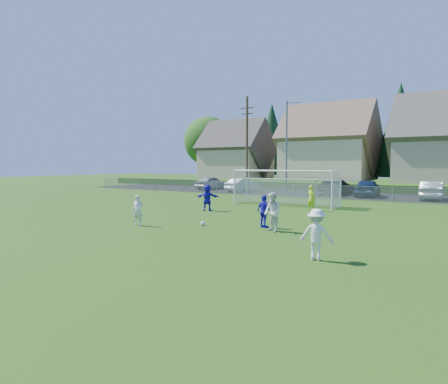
% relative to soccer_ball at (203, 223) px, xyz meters
% --- Properties ---
extents(ground, '(160.00, 160.00, 0.00)m').
position_rel_soccer_ball_xyz_m(ground, '(-0.68, -5.13, -0.11)').
color(ground, '#193D0C').
rests_on(ground, ground).
extents(asphalt_lot, '(60.00, 60.00, 0.00)m').
position_rel_soccer_ball_xyz_m(asphalt_lot, '(-0.68, 22.37, -0.10)').
color(asphalt_lot, black).
rests_on(asphalt_lot, ground).
extents(grass_embankment, '(70.00, 6.00, 0.80)m').
position_rel_soccer_ball_xyz_m(grass_embankment, '(-0.68, 29.87, 0.29)').
color(grass_embankment, '#1E420F').
rests_on(grass_embankment, ground).
extents(soccer_ball, '(0.22, 0.22, 0.22)m').
position_rel_soccer_ball_xyz_m(soccer_ball, '(0.00, 0.00, 0.00)').
color(soccer_ball, white).
rests_on(soccer_ball, ground).
extents(player_white_a, '(0.61, 0.51, 1.44)m').
position_rel_soccer_ball_xyz_m(player_white_a, '(-2.58, -1.67, 0.61)').
color(player_white_a, white).
rests_on(player_white_a, ground).
extents(player_white_b, '(1.03, 0.97, 1.69)m').
position_rel_soccer_ball_xyz_m(player_white_b, '(3.48, 0.30, 0.73)').
color(player_white_b, white).
rests_on(player_white_b, ground).
extents(player_white_c, '(1.08, 0.71, 1.56)m').
position_rel_soccer_ball_xyz_m(player_white_c, '(6.86, -3.57, 0.67)').
color(player_white_c, white).
rests_on(player_white_c, ground).
extents(player_blue_a, '(0.95, 0.65, 1.49)m').
position_rel_soccer_ball_xyz_m(player_blue_a, '(2.69, 1.05, 0.64)').
color(player_blue_a, '#2214BE').
rests_on(player_blue_a, ground).
extents(player_blue_b, '(1.59, 0.88, 1.63)m').
position_rel_soccer_ball_xyz_m(player_blue_b, '(-3.33, 5.04, 0.71)').
color(player_blue_b, '#2214BE').
rests_on(player_blue_b, ground).
extents(goalkeeper, '(0.67, 0.55, 1.59)m').
position_rel_soccer_ball_xyz_m(goalkeeper, '(2.08, 8.58, 0.69)').
color(goalkeeper, '#B0E51A').
rests_on(goalkeeper, ground).
extents(car_a, '(2.26, 4.61, 1.51)m').
position_rel_soccer_ball_xyz_m(car_a, '(-15.29, 22.59, 0.65)').
color(car_a, '#A6A7AE').
rests_on(car_a, ground).
extents(car_b, '(2.02, 4.36, 1.38)m').
position_rel_soccer_ball_xyz_m(car_b, '(-10.35, 21.16, 0.58)').
color(car_b, white).
rests_on(car_b, ground).
extents(car_d, '(2.61, 5.31, 1.49)m').
position_rel_soccer_ball_xyz_m(car_d, '(-0.63, 22.13, 0.63)').
color(car_d, black).
rests_on(car_d, ground).
extents(car_e, '(2.35, 4.80, 1.58)m').
position_rel_soccer_ball_xyz_m(car_e, '(2.40, 21.53, 0.68)').
color(car_e, '#142448').
rests_on(car_e, ground).
extents(car_f, '(1.78, 4.62, 1.50)m').
position_rel_soccer_ball_xyz_m(car_f, '(7.52, 21.26, 0.64)').
color(car_f, '#B7B7B7').
rests_on(car_f, ground).
extents(soccer_goal, '(7.42, 1.90, 2.50)m').
position_rel_soccer_ball_xyz_m(soccer_goal, '(-0.68, 10.92, 1.52)').
color(soccer_goal, white).
rests_on(soccer_goal, ground).
extents(chainlink_fence, '(52.06, 0.06, 1.20)m').
position_rel_soccer_ball_xyz_m(chainlink_fence, '(-0.68, 16.87, 0.52)').
color(chainlink_fence, gray).
rests_on(chainlink_fence, ground).
extents(streetlight, '(1.38, 0.18, 9.00)m').
position_rel_soccer_ball_xyz_m(streetlight, '(-5.13, 20.87, 4.73)').
color(streetlight, slate).
rests_on(streetlight, ground).
extents(utility_pole, '(1.60, 0.26, 10.00)m').
position_rel_soccer_ball_xyz_m(utility_pole, '(-10.18, 21.87, 5.04)').
color(utility_pole, '#473321').
rests_on(utility_pole, ground).
extents(houses_row, '(53.90, 11.45, 13.27)m').
position_rel_soccer_ball_xyz_m(houses_row, '(1.29, 37.33, 7.22)').
color(houses_row, tan).
rests_on(houses_row, ground).
extents(tree_row, '(65.98, 12.36, 13.80)m').
position_rel_soccer_ball_xyz_m(tree_row, '(0.36, 43.61, 6.80)').
color(tree_row, '#382616').
rests_on(tree_row, ground).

